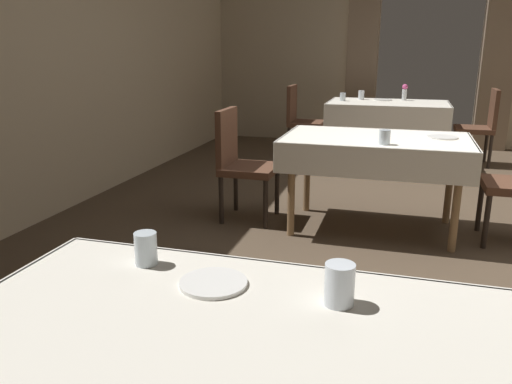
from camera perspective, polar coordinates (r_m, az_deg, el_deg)
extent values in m
plane|color=#4C3D2D|center=(4.04, 18.89, -5.54)|extent=(10.08, 10.08, 0.00)
cube|color=tan|center=(4.79, -22.59, 15.74)|extent=(0.12, 8.40, 3.00)
cube|color=tan|center=(8.15, 4.44, 16.49)|extent=(2.50, 0.12, 3.00)
cube|color=#7F6B56|center=(7.86, 11.77, 14.27)|extent=(0.44, 0.14, 2.46)
cube|color=#7F6B56|center=(7.92, 25.49, 13.11)|extent=(0.44, 0.14, 2.46)
cylinder|color=olive|center=(2.01, -17.65, -16.92)|extent=(0.06, 0.06, 0.71)
cube|color=olive|center=(1.27, -3.91, -17.34)|extent=(1.42, 0.92, 0.03)
cube|color=silver|center=(1.26, -3.93, -16.58)|extent=(1.48, 0.98, 0.01)
cube|color=silver|center=(1.73, 1.83, -11.38)|extent=(1.48, 0.02, 0.24)
cylinder|color=olive|center=(3.91, 3.97, 0.07)|extent=(0.06, 0.06, 0.71)
cylinder|color=olive|center=(3.85, 21.50, -1.29)|extent=(0.06, 0.06, 0.71)
cylinder|color=olive|center=(4.52, 5.74, 2.24)|extent=(0.06, 0.06, 0.71)
cylinder|color=olive|center=(4.47, 20.85, 1.10)|extent=(0.06, 0.06, 0.71)
cube|color=olive|center=(4.06, 13.30, 5.66)|extent=(1.35, 0.81, 0.03)
cube|color=silver|center=(4.06, 13.32, 5.94)|extent=(1.41, 0.87, 0.01)
cube|color=silver|center=(3.65, 12.81, 3.13)|extent=(1.41, 0.02, 0.23)
cube|color=silver|center=(4.51, 13.56, 5.47)|extent=(1.41, 0.02, 0.23)
cube|color=silver|center=(4.17, 3.53, 5.07)|extent=(0.02, 0.87, 0.23)
cube|color=silver|center=(4.11, 23.06, 3.64)|extent=(0.02, 0.87, 0.23)
cylinder|color=olive|center=(6.45, 8.68, 6.27)|extent=(0.06, 0.06, 0.71)
cylinder|color=olive|center=(6.41, 19.77, 5.45)|extent=(0.06, 0.06, 0.71)
cylinder|color=olive|center=(7.13, 9.45, 7.16)|extent=(0.06, 0.06, 0.71)
cylinder|color=olive|center=(7.10, 19.49, 6.42)|extent=(0.06, 0.06, 0.71)
cube|color=olive|center=(6.69, 14.56, 9.50)|extent=(1.40, 0.86, 0.03)
cube|color=silver|center=(6.69, 14.57, 9.67)|extent=(1.46, 0.92, 0.01)
cube|color=silver|center=(6.25, 14.31, 7.87)|extent=(1.46, 0.02, 0.31)
cube|color=silver|center=(7.16, 14.63, 8.83)|extent=(1.46, 0.02, 0.31)
cube|color=silver|center=(6.77, 8.24, 8.78)|extent=(0.02, 0.92, 0.31)
cube|color=silver|center=(6.73, 20.75, 7.87)|extent=(0.02, 0.92, 0.31)
cylinder|color=black|center=(4.45, 2.37, 0.14)|extent=(0.04, 0.04, 0.42)
cylinder|color=black|center=(4.09, 1.09, -1.26)|extent=(0.04, 0.04, 0.42)
cylinder|color=black|center=(4.55, -2.28, 0.50)|extent=(0.04, 0.04, 0.42)
cylinder|color=black|center=(4.20, -3.92, -0.83)|extent=(0.04, 0.04, 0.42)
cube|color=#513323|center=(4.26, -0.69, 2.57)|extent=(0.44, 0.44, 0.06)
cube|color=#513323|center=(4.27, -3.29, 6.07)|extent=(0.05, 0.42, 0.48)
cylinder|color=black|center=(4.05, 24.37, -2.94)|extent=(0.04, 0.04, 0.42)
cylinder|color=black|center=(4.41, 23.75, -1.39)|extent=(0.04, 0.04, 0.42)
cylinder|color=black|center=(7.05, 7.40, 5.95)|extent=(0.04, 0.04, 0.42)
cylinder|color=black|center=(6.68, 6.88, 5.42)|extent=(0.04, 0.04, 0.42)
cylinder|color=black|center=(7.12, 4.36, 6.14)|extent=(0.04, 0.04, 0.42)
cylinder|color=black|center=(6.76, 3.69, 5.61)|extent=(0.04, 0.04, 0.42)
cube|color=#513323|center=(6.86, 5.63, 7.64)|extent=(0.44, 0.44, 0.06)
cube|color=#513323|center=(6.87, 4.03, 9.83)|extent=(0.05, 0.42, 0.48)
cylinder|color=black|center=(6.70, 21.50, 4.45)|extent=(0.04, 0.04, 0.42)
cylinder|color=black|center=(7.07, 21.26, 5.03)|extent=(0.04, 0.04, 0.42)
cylinder|color=black|center=(6.75, 24.71, 4.16)|extent=(0.04, 0.04, 0.42)
cylinder|color=black|center=(7.12, 24.31, 4.76)|extent=(0.04, 0.04, 0.42)
cube|color=#513323|center=(6.87, 23.15, 6.44)|extent=(0.44, 0.44, 0.06)
cube|color=#513323|center=(6.87, 25.05, 8.38)|extent=(0.05, 0.42, 0.48)
cylinder|color=silver|center=(1.41, 9.32, -10.15)|extent=(0.08, 0.08, 0.12)
cylinder|color=white|center=(1.52, -4.78, -10.10)|extent=(0.20, 0.20, 0.01)
cylinder|color=silver|center=(1.67, -12.22, -6.21)|extent=(0.07, 0.07, 0.11)
cylinder|color=silver|center=(3.75, 14.17, 5.96)|extent=(0.08, 0.08, 0.10)
cylinder|color=white|center=(4.16, 20.13, 5.79)|extent=(0.22, 0.22, 0.01)
cylinder|color=silver|center=(6.96, 16.26, 10.40)|extent=(0.06, 0.06, 0.14)
sphere|color=#D84C8C|center=(6.95, 16.32, 11.22)|extent=(0.07, 0.07, 0.07)
cylinder|color=silver|center=(6.71, 9.68, 10.45)|extent=(0.07, 0.07, 0.10)
cylinder|color=silver|center=(6.93, 11.70, 10.58)|extent=(0.08, 0.08, 0.12)
cylinder|color=white|center=(6.90, 14.00, 9.98)|extent=(0.23, 0.23, 0.01)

